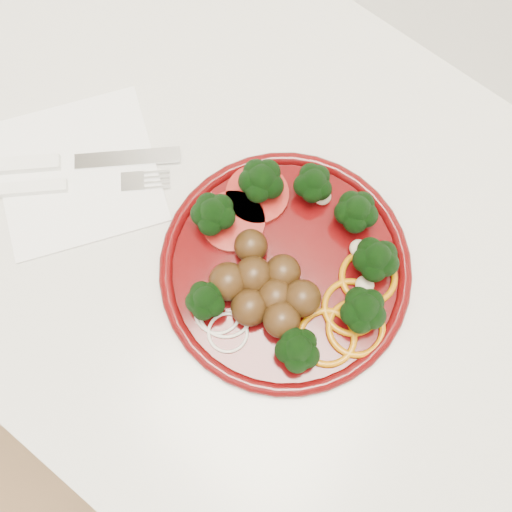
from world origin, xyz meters
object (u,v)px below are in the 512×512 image
Objects in this scene: knife at (54,163)px; plate at (287,267)px; fork at (51,187)px; napkin at (78,172)px.

plate is at bearing -30.42° from knife.
plate reaches higher than knife.
knife reaches higher than fork.
napkin is at bearing -22.66° from knife.
fork is at bearing -103.36° from napkin.
plate reaches higher than fork.
plate is 1.55× the size of napkin.
napkin is 1.00× the size of knife.
knife is at bearing 83.00° from fork.
plate is 0.25m from napkin.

